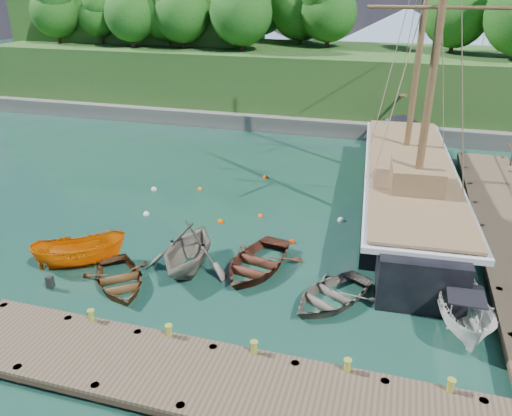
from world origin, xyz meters
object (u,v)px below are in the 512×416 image
Objects in this scene: rowboat_3 at (330,301)px; cabin_boat_white at (460,327)px; rowboat_0 at (120,285)px; rowboat_2 at (256,269)px; schooner at (407,190)px; rowboat_1 at (189,269)px; motorboat_orange at (82,265)px.

rowboat_3 is 0.90× the size of cabin_boat_white.
rowboat_0 is at bearing 176.40° from cabin_boat_white.
rowboat_2 is 0.17× the size of schooner.
rowboat_2 is 1.02× the size of cabin_boat_white.
rowboat_3 is at bearing -9.20° from rowboat_1.
rowboat_2 is at bearing -129.60° from schooner.
rowboat_1 is at bearing 3.23° from rowboat_0.
rowboat_1 is 0.98× the size of cabin_boat_white.
cabin_boat_white is (11.20, -1.02, 0.00)m from rowboat_1.
rowboat_0 is 8.72m from rowboat_3.
rowboat_1 is 0.96× the size of rowboat_2.
rowboat_1 reaches higher than rowboat_3.
cabin_boat_white reaches higher than motorboat_orange.
rowboat_1 is 1.09× the size of rowboat_3.
rowboat_0 is 0.15× the size of schooner.
rowboat_0 is at bearing -140.13° from rowboat_2.
cabin_boat_white is (15.91, 0.06, 0.00)m from motorboat_orange.
motorboat_orange is 0.15× the size of schooner.
schooner is at bearing 6.34° from rowboat_0.
rowboat_0 is at bearing -140.48° from motorboat_orange.
cabin_boat_white is at bearing -34.75° from rowboat_0.
cabin_boat_white is at bearing -7.90° from rowboat_1.
rowboat_3 is 0.15× the size of schooner.
schooner is at bearing 65.14° from rowboat_2.
rowboat_1 reaches higher than rowboat_2.
motorboat_orange is at bearing 119.91° from rowboat_0.
rowboat_1 reaches higher than cabin_boat_white.
schooner is (6.20, 8.63, 1.07)m from rowboat_2.
rowboat_0 is 0.97× the size of rowboat_3.
rowboat_2 is 1.12× the size of motorboat_orange.
rowboat_1 is (2.23, 2.03, 0.00)m from rowboat_0.
rowboat_2 is at bearing 12.99° from rowboat_1.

